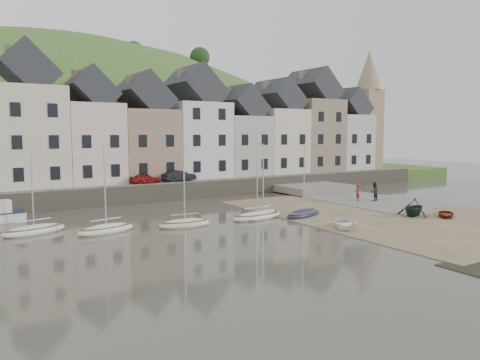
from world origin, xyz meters
TOP-DOWN VIEW (x-y plane):
  - ground at (0.00, 0.00)m, footprint 160.00×160.00m
  - quay_land at (0.00, 32.00)m, footprint 90.00×30.00m
  - quay_street at (0.00, 20.50)m, footprint 70.00×7.00m
  - seawall at (0.00, 17.00)m, footprint 70.00×1.20m
  - beach at (11.00, 0.00)m, footprint 18.00×26.00m
  - slipway at (15.00, 8.00)m, footprint 8.00×18.00m
  - hillside at (-5.00, 60.00)m, footprint 134.40×84.00m
  - townhouse_terrace at (1.76, 24.00)m, footprint 61.05×8.00m
  - church_spire at (34.55, 24.00)m, footprint 4.00×4.00m
  - sailboat_0 at (-15.96, 7.43)m, footprint 4.68×2.68m
  - sailboat_1 at (-11.61, 5.11)m, footprint 4.47×2.40m
  - sailboat_2 at (-6.07, 4.03)m, footprint 4.14×1.91m
  - sailboat_3 at (0.96, 3.94)m, footprint 4.85×3.06m
  - sailboat_4 at (0.23, 3.73)m, footprint 4.81×1.86m
  - sailboat_5 at (4.13, 2.57)m, footprint 4.59×2.73m
  - rowboat_white at (3.50, -2.80)m, footprint 3.71×3.85m
  - rowboat_green at (11.87, -2.30)m, footprint 3.40×3.09m
  - rowboat_red at (13.69, -4.04)m, footprint 3.20×3.07m
  - person_red at (13.86, 5.90)m, footprint 0.74×0.70m
  - person_dark at (15.42, 5.15)m, footprint 1.02×0.85m
  - car_left at (-3.43, 19.50)m, footprint 3.25×1.43m
  - car_right at (0.45, 19.50)m, footprint 3.95×1.84m

SIDE VIEW (x-z plane):
  - hillside at x=-5.00m, z-range -59.99..24.01m
  - ground at x=0.00m, z-range 0.00..0.00m
  - beach at x=11.00m, z-range 0.00..0.06m
  - slipway at x=15.00m, z-range 0.00..0.12m
  - sailboat_4 at x=0.23m, z-range -2.90..3.42m
  - sailboat_3 at x=0.96m, z-range -2.90..3.42m
  - sailboat_0 at x=-15.96m, z-range -2.90..3.42m
  - sailboat_5 at x=4.13m, z-range -2.90..3.42m
  - sailboat_1 at x=-11.61m, z-range -2.90..3.42m
  - sailboat_2 at x=-6.07m, z-range -2.89..3.43m
  - rowboat_red at x=13.69m, z-range 0.06..0.60m
  - rowboat_white at x=3.50m, z-range 0.06..0.71m
  - quay_land at x=0.00m, z-range 0.00..1.50m
  - rowboat_green at x=11.87m, z-range 0.06..1.60m
  - seawall at x=0.00m, z-range 0.00..1.80m
  - person_red at x=13.86m, z-range 0.12..1.82m
  - person_dark at x=15.42m, z-range 0.12..1.98m
  - quay_street at x=0.00m, z-range 1.50..1.60m
  - car_left at x=-3.43m, z-range 1.60..2.69m
  - car_right at x=0.45m, z-range 1.60..2.85m
  - townhouse_terrace at x=1.76m, z-range 0.36..14.29m
  - church_spire at x=34.55m, z-range 2.06..20.06m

